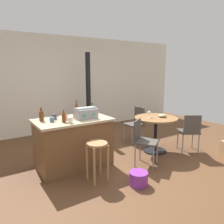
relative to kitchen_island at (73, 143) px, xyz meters
The scene contains 22 objects.
ground_plane 1.09m from the kitchen_island, 26.52° to the right, with size 8.80×8.80×0.00m, color brown.
back_wall 2.77m from the kitchen_island, 70.10° to the left, with size 8.00×0.10×2.70m, color silver.
kitchen_island is the anchor object (origin of this frame).
wooden_stool 0.72m from the kitchen_island, 81.95° to the right, with size 0.33×0.33×0.64m.
dining_table 1.82m from the kitchen_island, ahead, with size 0.92×0.92×0.77m.
folding_chair_near 1.30m from the kitchen_island, 29.68° to the right, with size 0.55×0.55×0.86m.
folding_chair_far 2.48m from the kitchen_island, 17.23° to the right, with size 0.55×0.55×0.85m.
folding_chair_left 1.92m from the kitchen_island, 14.27° to the left, with size 0.40×0.40×0.86m.
wood_stove 2.13m from the kitchen_island, 54.97° to the left, with size 0.44×0.45×2.22m.
toolbox 0.59m from the kitchen_island, 21.38° to the right, with size 0.38×0.27×0.20m.
bottle_0 0.76m from the kitchen_island, 163.20° to the left, with size 0.08×0.08×0.24m.
bottle_1 0.75m from the kitchen_island, 19.31° to the left, with size 0.07×0.07×0.24m.
bottle_2 0.59m from the kitchen_island, 147.65° to the right, with size 0.07×0.07×0.22m.
bottle_3 0.61m from the kitchen_island, 45.95° to the left, with size 0.06×0.06×0.31m.
cup_0 0.59m from the kitchen_island, 148.45° to the left, with size 0.12×0.09×0.09m.
cup_1 0.51m from the kitchen_island, 163.94° to the left, with size 0.12×0.08×0.09m.
cup_2 0.58m from the kitchen_island, 120.72° to the right, with size 0.12×0.08×0.10m.
cup_3 0.62m from the kitchen_island, 45.22° to the left, with size 0.11×0.07×0.09m.
cup_4 0.62m from the kitchen_island, behind, with size 0.11×0.07×0.08m.
wine_glass 1.71m from the kitchen_island, ahead, with size 0.07×0.07×0.14m.
serving_bowl 1.98m from the kitchen_island, 10.08° to the right, with size 0.18×0.18×0.07m, color tan.
plastic_bucket 1.36m from the kitchen_island, 64.36° to the right, with size 0.30×0.30×0.21m, color purple.
Camera 1 is at (-2.39, -3.12, 1.78)m, focal length 34.85 mm.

